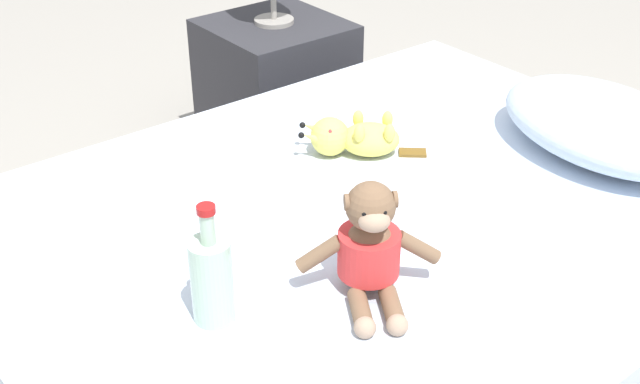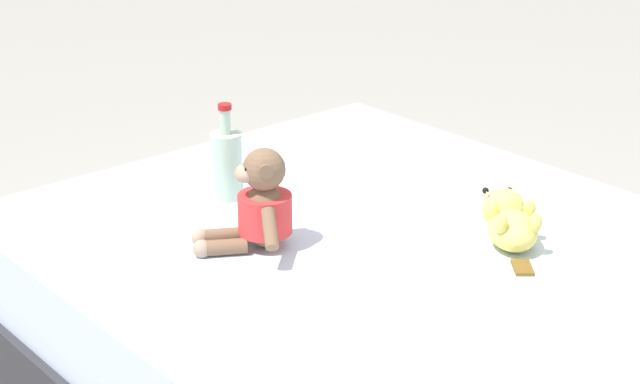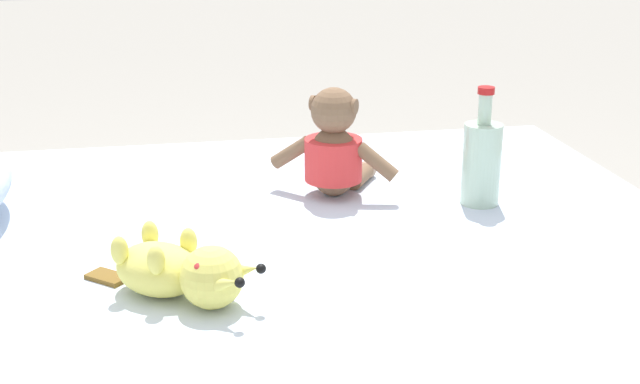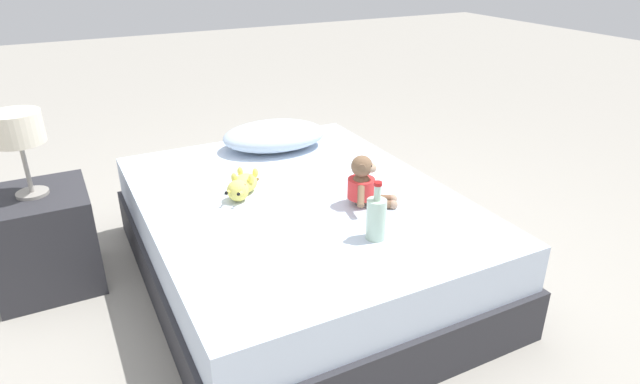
{
  "view_description": "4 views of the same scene",
  "coord_description": "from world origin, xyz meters",
  "px_view_note": "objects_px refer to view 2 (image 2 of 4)",
  "views": [
    {
      "loc": [
        1.17,
        -1.09,
        1.43
      ],
      "look_at": [
        0.01,
        -0.17,
        0.55
      ],
      "focal_mm": 45.53,
      "sensor_mm": 36.0,
      "label": 1
    },
    {
      "loc": [
        1.48,
        1.43,
        1.43
      ],
      "look_at": [
        0.03,
        -0.24,
        0.52
      ],
      "focal_mm": 56.87,
      "sensor_mm": 36.0,
      "label": 2
    },
    {
      "loc": [
        -1.49,
        0.13,
        1.06
      ],
      "look_at": [
        0.09,
        -0.16,
        0.5
      ],
      "focal_mm": 48.45,
      "sensor_mm": 36.0,
      "label": 3
    },
    {
      "loc": [
        -0.95,
        -2.08,
        1.54
      ],
      "look_at": [
        0.01,
        -0.22,
        0.55
      ],
      "focal_mm": 30.38,
      "sensor_mm": 36.0,
      "label": 4
    }
  ],
  "objects_px": {
    "pillow": "(604,357)",
    "glass_bottle": "(227,163)",
    "bed": "(398,337)",
    "plush_yellow_creature": "(509,220)",
    "plush_monkey": "(260,207)"
  },
  "relations": [
    {
      "from": "bed",
      "to": "glass_bottle",
      "type": "height_order",
      "value": "glass_bottle"
    },
    {
      "from": "bed",
      "to": "glass_bottle",
      "type": "xyz_separation_m",
      "value": [
        0.11,
        -0.5,
        0.32
      ]
    },
    {
      "from": "plush_yellow_creature",
      "to": "bed",
      "type": "bearing_deg",
      "value": -28.19
    },
    {
      "from": "pillow",
      "to": "glass_bottle",
      "type": "bearing_deg",
      "value": -92.14
    },
    {
      "from": "plush_yellow_creature",
      "to": "pillow",
      "type": "bearing_deg",
      "value": 53.5
    },
    {
      "from": "bed",
      "to": "plush_yellow_creature",
      "type": "xyz_separation_m",
      "value": [
        -0.23,
        0.12,
        0.27
      ]
    },
    {
      "from": "plush_monkey",
      "to": "glass_bottle",
      "type": "xyz_separation_m",
      "value": [
        -0.11,
        -0.28,
        -0.0
      ]
    },
    {
      "from": "plush_monkey",
      "to": "glass_bottle",
      "type": "relative_size",
      "value": 1.05
    },
    {
      "from": "bed",
      "to": "plush_monkey",
      "type": "bearing_deg",
      "value": -44.39
    },
    {
      "from": "bed",
      "to": "pillow",
      "type": "xyz_separation_m",
      "value": [
        0.15,
        0.63,
        0.3
      ]
    },
    {
      "from": "plush_yellow_creature",
      "to": "plush_monkey",
      "type": "bearing_deg",
      "value": -37.15
    },
    {
      "from": "pillow",
      "to": "glass_bottle",
      "type": "xyz_separation_m",
      "value": [
        -0.04,
        -1.14,
        0.02
      ]
    },
    {
      "from": "glass_bottle",
      "to": "plush_monkey",
      "type": "bearing_deg",
      "value": 67.94
    },
    {
      "from": "plush_monkey",
      "to": "plush_yellow_creature",
      "type": "bearing_deg",
      "value": 142.85
    },
    {
      "from": "pillow",
      "to": "plush_monkey",
      "type": "height_order",
      "value": "plush_monkey"
    }
  ]
}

